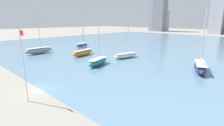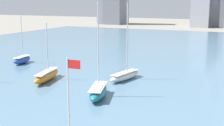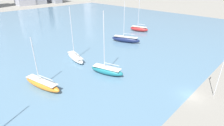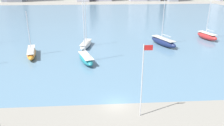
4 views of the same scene
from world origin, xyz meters
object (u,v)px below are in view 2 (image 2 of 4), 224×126
Objects in this scene: sailboat_teal at (98,91)px; sailboat_orange at (47,76)px; flag_pole at (70,116)px; sailboat_white at (125,75)px; sailboat_blue at (22,60)px.

sailboat_orange is at bearing 141.15° from sailboat_teal.
sailboat_orange is (-22.58, 27.09, -4.81)m from flag_pole.
sailboat_orange is (-13.33, -7.08, 0.12)m from sailboat_white.
flag_pole is 0.91× the size of sailboat_blue.
sailboat_orange is 0.95× the size of sailboat_blue.
flag_pole is at bearing -85.80° from sailboat_teal.
sailboat_blue is (-15.87, 11.42, -0.03)m from sailboat_orange.
sailboat_white reaches higher than flag_pole.
sailboat_blue is at bearing -176.87° from sailboat_white.
sailboat_white is at bearing 75.00° from sailboat_teal.
sailboat_orange is at bearing -44.46° from sailboat_blue.
sailboat_teal is (0.57, -12.48, 0.15)m from sailboat_white.
sailboat_blue is 34.19m from sailboat_teal.
sailboat_teal is (29.76, -16.82, 0.06)m from sailboat_blue.
flag_pole is 0.71× the size of sailboat_teal.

